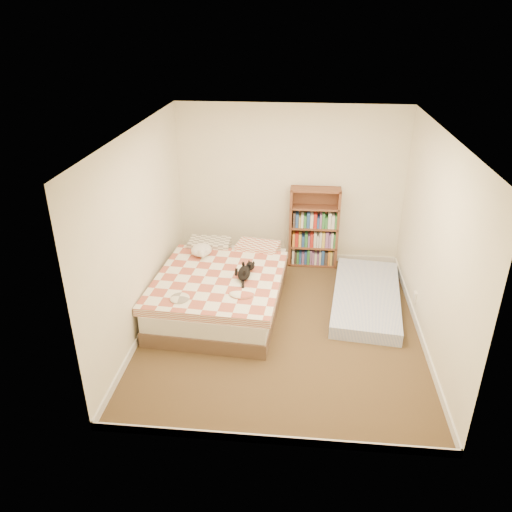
# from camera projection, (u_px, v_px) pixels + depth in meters

# --- Properties ---
(room) EXTENTS (3.51, 4.01, 2.51)m
(room) POSITION_uv_depth(u_px,v_px,m) (284.00, 242.00, 5.97)
(room) COLOR #47301E
(room) RESTS_ON ground
(bed) EXTENTS (1.75, 2.33, 0.60)m
(bed) POSITION_uv_depth(u_px,v_px,m) (222.00, 287.00, 6.85)
(bed) COLOR brown
(bed) RESTS_ON room
(bookshelf) EXTENTS (0.77, 0.26, 1.28)m
(bookshelf) POSITION_uv_depth(u_px,v_px,m) (313.00, 235.00, 7.90)
(bookshelf) COLOR brown
(bookshelf) RESTS_ON room
(floor_mattress) EXTENTS (1.10, 2.07, 0.18)m
(floor_mattress) POSITION_uv_depth(u_px,v_px,m) (366.00, 297.00, 6.97)
(floor_mattress) COLOR #7F94D5
(floor_mattress) RESTS_ON room
(black_cat) EXTENTS (0.28, 0.63, 0.14)m
(black_cat) POSITION_uv_depth(u_px,v_px,m) (245.00, 272.00, 6.56)
(black_cat) COLOR black
(black_cat) RESTS_ON bed
(white_dog) EXTENTS (0.41, 0.43, 0.16)m
(white_dog) POSITION_uv_depth(u_px,v_px,m) (202.00, 250.00, 7.12)
(white_dog) COLOR white
(white_dog) RESTS_ON bed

